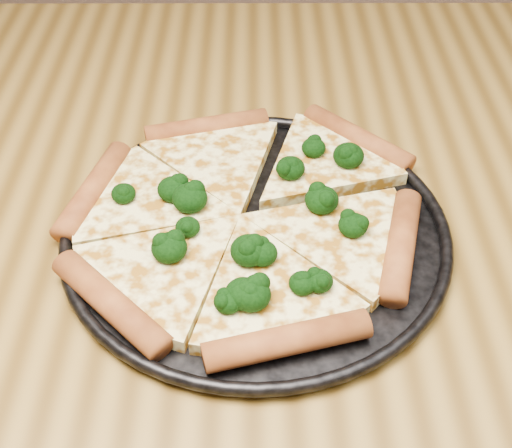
{
  "coord_description": "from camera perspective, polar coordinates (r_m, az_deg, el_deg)",
  "views": [
    {
      "loc": [
        0.08,
        -0.5,
        1.19
      ],
      "look_at": [
        0.08,
        -0.04,
        0.77
      ],
      "focal_mm": 47.94,
      "sensor_mm": 36.0,
      "label": 1
    }
  ],
  "objects": [
    {
      "name": "dining_table",
      "position": [
        0.73,
        -6.28,
        -4.1
      ],
      "size": [
        1.2,
        0.9,
        0.75
      ],
      "color": "olive",
      "rests_on": "ground"
    },
    {
      "name": "pizza",
      "position": [
        0.63,
        -1.04,
        0.83
      ],
      "size": [
        0.35,
        0.35,
        0.03
      ],
      "rotation": [
        0.0,
        0.0,
        0.26
      ],
      "color": "#FFF79C",
      "rests_on": "pizza_pan"
    },
    {
      "name": "pizza_pan",
      "position": [
        0.63,
        0.0,
        -0.55
      ],
      "size": [
        0.36,
        0.36,
        0.02
      ],
      "color": "black",
      "rests_on": "dining_table"
    },
    {
      "name": "broccoli_florets",
      "position": [
        0.61,
        -0.08,
        0.01
      ],
      "size": [
        0.24,
        0.23,
        0.02
      ],
      "color": "black",
      "rests_on": "pizza"
    }
  ]
}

